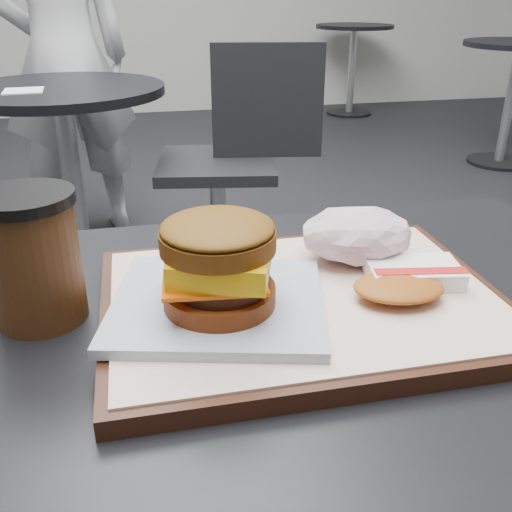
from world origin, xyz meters
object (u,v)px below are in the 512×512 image
at_px(coffee_cup, 34,257).
at_px(neighbor_chair, 235,150).
at_px(neighbor_table, 68,145).
at_px(crumpled_wrapper, 357,235).
at_px(customer_table, 285,489).
at_px(breakfast_sandwich, 219,273).
at_px(hash_brown, 407,279).
at_px(serving_tray, 302,303).
at_px(patron, 64,57).

distance_m(coffee_cup, neighbor_chair, 1.62).
bearing_deg(neighbor_table, neighbor_chair, -4.56).
bearing_deg(neighbor_table, crumpled_wrapper, -73.61).
height_order(customer_table, crumpled_wrapper, crumpled_wrapper).
bearing_deg(breakfast_sandwich, hash_brown, 1.27).
bearing_deg(serving_tray, neighbor_table, 103.13).
bearing_deg(serving_tray, breakfast_sandwich, -169.08).
relative_size(breakfast_sandwich, hash_brown, 1.80).
bearing_deg(patron, crumpled_wrapper, 88.14).
xyz_separation_m(neighbor_table, patron, (-0.03, 0.56, 0.23)).
distance_m(breakfast_sandwich, neighbor_chair, 1.63).
distance_m(breakfast_sandwich, neighbor_table, 1.67).
bearing_deg(coffee_cup, neighbor_table, 94.78).
relative_size(breakfast_sandwich, coffee_cup, 1.80).
height_order(serving_tray, patron, patron).
bearing_deg(neighbor_chair, patron, 135.29).
relative_size(serving_tray, neighbor_table, 0.51).
bearing_deg(neighbor_table, customer_table, -78.02).
relative_size(coffee_cup, neighbor_table, 0.17).
bearing_deg(neighbor_table, breakfast_sandwich, -79.80).
relative_size(breakfast_sandwich, crumpled_wrapper, 1.87).
height_order(hash_brown, neighbor_chair, neighbor_chair).
xyz_separation_m(customer_table, serving_tray, (0.02, 0.04, 0.20)).
height_order(neighbor_chair, patron, patron).
height_order(customer_table, neighbor_table, customer_table).
bearing_deg(coffee_cup, serving_tray, -9.75).
bearing_deg(coffee_cup, neighbor_chair, 73.31).
xyz_separation_m(crumpled_wrapper, neighbor_table, (-0.45, 1.54, -0.27)).
distance_m(serving_tray, neighbor_table, 1.66).
bearing_deg(hash_brown, coffee_cup, 171.13).
height_order(hash_brown, neighbor_table, hash_brown).
bearing_deg(patron, breakfast_sandwich, 83.58).
distance_m(breakfast_sandwich, crumpled_wrapper, 0.18).
xyz_separation_m(customer_table, hash_brown, (0.13, 0.03, 0.22)).
height_order(coffee_cup, neighbor_table, coffee_cup).
height_order(breakfast_sandwich, neighbor_chair, breakfast_sandwich).
xyz_separation_m(breakfast_sandwich, patron, (-0.32, 2.18, -0.05)).
bearing_deg(coffee_cup, hash_brown, -8.87).
bearing_deg(hash_brown, patron, 103.00).
height_order(breakfast_sandwich, hash_brown, breakfast_sandwich).
xyz_separation_m(hash_brown, neighbor_table, (-0.48, 1.62, -0.25)).
distance_m(neighbor_table, neighbor_chair, 0.59).
bearing_deg(serving_tray, hash_brown, -6.72).
distance_m(neighbor_table, patron, 0.61).
distance_m(customer_table, hash_brown, 0.25).
relative_size(customer_table, hash_brown, 6.39).
distance_m(serving_tray, coffee_cup, 0.25).
xyz_separation_m(hash_brown, coffee_cup, (-0.34, 0.05, 0.03)).
relative_size(customer_table, serving_tray, 2.11).
xyz_separation_m(breakfast_sandwich, neighbor_table, (-0.29, 1.62, -0.28)).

